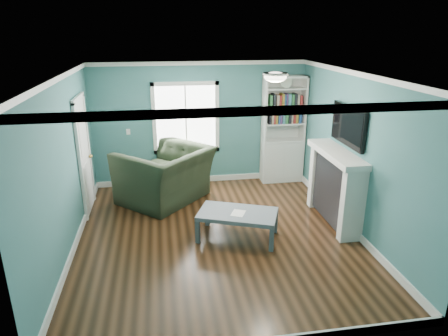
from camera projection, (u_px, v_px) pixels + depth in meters
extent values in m
plane|color=black|center=(218.00, 236.00, 6.57)|extent=(5.00, 5.00, 0.00)
plane|color=#367371|center=(200.00, 124.00, 8.46)|extent=(4.50, 0.00, 4.50)
plane|color=#367371|center=(255.00, 242.00, 3.81)|extent=(4.50, 0.00, 4.50)
plane|color=#367371|center=(64.00, 169.00, 5.80)|extent=(0.00, 5.00, 5.00)
plane|color=#367371|center=(354.00, 154.00, 6.48)|extent=(0.00, 5.00, 5.00)
plane|color=white|center=(217.00, 75.00, 5.70)|extent=(5.00, 5.00, 0.00)
cube|color=white|center=(201.00, 179.00, 8.86)|extent=(4.50, 0.03, 0.12)
cube|color=white|center=(76.00, 244.00, 6.21)|extent=(0.03, 5.00, 0.12)
cube|color=white|center=(346.00, 222.00, 6.89)|extent=(0.03, 5.00, 0.12)
cube|color=white|center=(199.00, 63.00, 8.03)|extent=(4.50, 0.04, 0.08)
cube|color=white|center=(258.00, 111.00, 3.41)|extent=(4.50, 0.04, 0.08)
cube|color=white|center=(53.00, 81.00, 5.38)|extent=(0.04, 5.00, 0.08)
cube|color=white|center=(362.00, 75.00, 6.05)|extent=(0.04, 5.00, 0.08)
cube|color=white|center=(186.00, 118.00, 8.36)|extent=(1.24, 0.01, 1.34)
cube|color=white|center=(154.00, 119.00, 8.25)|extent=(0.08, 0.06, 1.50)
cube|color=white|center=(217.00, 117.00, 8.45)|extent=(0.08, 0.06, 1.50)
cube|color=white|center=(187.00, 150.00, 8.58)|extent=(1.40, 0.06, 0.08)
cube|color=white|center=(185.00, 84.00, 8.11)|extent=(1.40, 0.06, 0.08)
cube|color=white|center=(186.00, 118.00, 8.35)|extent=(1.24, 0.03, 0.03)
cube|color=white|center=(186.00, 118.00, 8.35)|extent=(0.03, 0.03, 1.34)
cube|color=silver|center=(282.00, 161.00, 8.82)|extent=(0.90, 0.35, 0.90)
cube|color=silver|center=(264.00, 110.00, 8.37)|extent=(0.04, 0.35, 1.40)
cube|color=silver|center=(304.00, 109.00, 8.50)|extent=(0.04, 0.35, 1.40)
cube|color=silver|center=(282.00, 108.00, 8.59)|extent=(0.90, 0.02, 1.40)
cube|color=silver|center=(286.00, 77.00, 8.21)|extent=(0.90, 0.35, 0.04)
cube|color=silver|center=(283.00, 140.00, 8.67)|extent=(0.84, 0.33, 0.03)
cube|color=silver|center=(283.00, 123.00, 8.54)|extent=(0.84, 0.33, 0.03)
cube|color=silver|center=(284.00, 106.00, 8.41)|extent=(0.84, 0.33, 0.03)
cube|color=silver|center=(285.00, 88.00, 8.29)|extent=(0.84, 0.33, 0.03)
cube|color=black|center=(284.00, 118.00, 8.48)|extent=(0.70, 0.25, 0.22)
cube|color=tan|center=(285.00, 100.00, 8.35)|extent=(0.70, 0.25, 0.22)
cylinder|color=beige|center=(286.00, 82.00, 8.20)|extent=(0.26, 0.06, 0.26)
cube|color=black|center=(336.00, 190.00, 6.87)|extent=(0.30, 1.20, 1.10)
cube|color=black|center=(333.00, 200.00, 6.93)|extent=(0.22, 0.65, 0.70)
cube|color=silver|center=(352.00, 206.00, 6.24)|extent=(0.36, 0.16, 1.20)
cube|color=silver|center=(320.00, 176.00, 7.49)|extent=(0.36, 0.16, 1.20)
cube|color=silver|center=(337.00, 154.00, 6.65)|extent=(0.44, 1.58, 0.10)
cube|color=black|center=(348.00, 126.00, 6.51)|extent=(0.06, 1.10, 0.65)
cube|color=silver|center=(84.00, 157.00, 7.19)|extent=(0.04, 0.80, 2.05)
cube|color=white|center=(80.00, 165.00, 6.78)|extent=(0.05, 0.08, 2.13)
cube|color=white|center=(89.00, 150.00, 7.61)|extent=(0.05, 0.08, 2.13)
cube|color=white|center=(78.00, 98.00, 6.84)|extent=(0.05, 0.98, 0.08)
sphere|color=#BF8C3F|center=(91.00, 156.00, 7.51)|extent=(0.07, 0.07, 0.07)
ellipsoid|color=white|center=(275.00, 77.00, 5.95)|extent=(0.34, 0.34, 0.15)
cylinder|color=white|center=(275.00, 74.00, 5.94)|extent=(0.38, 0.38, 0.03)
cube|color=white|center=(128.00, 132.00, 8.26)|extent=(0.08, 0.01, 0.12)
imported|color=#232C1B|center=(165.00, 166.00, 7.70)|extent=(1.86, 1.89, 1.40)
cube|color=#464D54|center=(198.00, 232.00, 6.30)|extent=(0.09, 0.09, 0.38)
cube|color=#464D54|center=(272.00, 240.00, 6.06)|extent=(0.09, 0.09, 0.38)
cube|color=#464D54|center=(207.00, 215.00, 6.86)|extent=(0.09, 0.09, 0.38)
cube|color=#464D54|center=(275.00, 222.00, 6.62)|extent=(0.09, 0.09, 0.38)
cube|color=slate|center=(238.00, 214.00, 6.38)|extent=(1.40, 1.09, 0.07)
cube|color=white|center=(238.00, 213.00, 6.34)|extent=(0.29, 0.31, 0.00)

